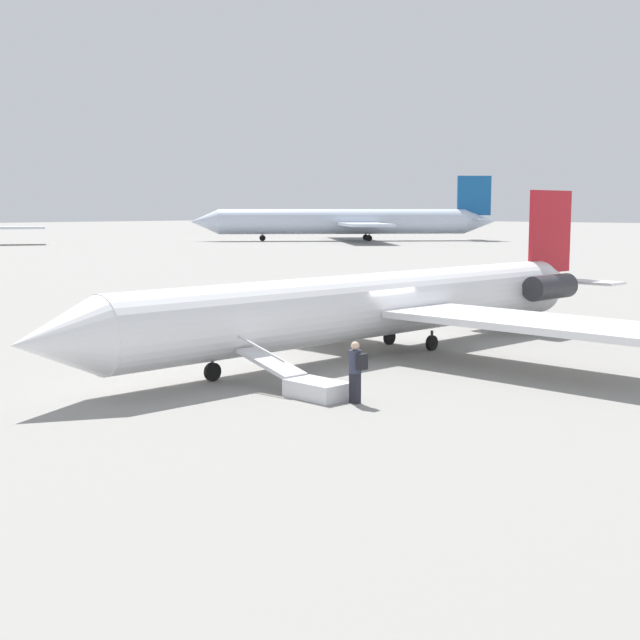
{
  "coord_description": "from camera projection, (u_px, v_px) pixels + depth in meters",
  "views": [
    {
      "loc": [
        25.17,
        21.12,
        5.4
      ],
      "look_at": [
        3.45,
        0.64,
        1.66
      ],
      "focal_mm": 50.0,
      "sensor_mm": 36.0,
      "label": 1
    }
  ],
  "objects": [
    {
      "name": "ground_plane",
      "position": [
        371.0,
        354.0,
        33.22
      ],
      "size": [
        600.0,
        600.0,
        0.0
      ],
      "primitive_type": "plane",
      "color": "gray"
    },
    {
      "name": "airplane_main",
      "position": [
        387.0,
        303.0,
        33.6
      ],
      "size": [
        28.61,
        21.69,
        6.23
      ],
      "rotation": [
        0.0,
        0.0,
        -0.04
      ],
      "color": "white",
      "rests_on": "ground"
    },
    {
      "name": "airplane_far_right",
      "position": [
        349.0,
        221.0,
        149.19
      ],
      "size": [
        42.54,
        38.44,
        10.89
      ],
      "rotation": [
        0.0,
        0.0,
        5.57
      ],
      "color": "silver",
      "rests_on": "ground"
    },
    {
      "name": "boarding_stairs",
      "position": [
        307.0,
        384.0,
        25.76
      ],
      "size": [
        1.16,
        4.05,
        1.6
      ],
      "rotation": [
        0.0,
        0.0,
        -1.61
      ],
      "color": "silver",
      "rests_on": "ground"
    },
    {
      "name": "passenger",
      "position": [
        356.0,
        368.0,
        24.72
      ],
      "size": [
        0.36,
        0.54,
        1.74
      ],
      "rotation": [
        0.0,
        0.0,
        -1.61
      ],
      "color": "#23232D",
      "rests_on": "ground"
    }
  ]
}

